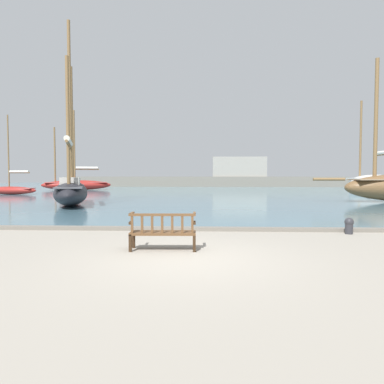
{
  "coord_description": "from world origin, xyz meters",
  "views": [
    {
      "loc": [
        0.46,
        -7.43,
        1.81
      ],
      "look_at": [
        -0.31,
        10.0,
        1.0
      ],
      "focal_mm": 32.0,
      "sensor_mm": 36.0,
      "label": 1
    }
  ],
  "objects_px": {
    "sailboat_far_port": "(375,182)",
    "sailboat_outer_starboard": "(71,189)",
    "park_bench": "(163,231)",
    "sailboat_nearest_port": "(77,184)",
    "sailboat_outer_port": "(10,189)",
    "mooring_bollard": "(349,225)"
  },
  "relations": [
    {
      "from": "sailboat_outer_port",
      "to": "sailboat_outer_starboard",
      "type": "bearing_deg",
      "value": -47.6
    },
    {
      "from": "sailboat_nearest_port",
      "to": "mooring_bollard",
      "type": "relative_size",
      "value": 19.33
    },
    {
      "from": "sailboat_far_port",
      "to": "sailboat_outer_starboard",
      "type": "relative_size",
      "value": 1.13
    },
    {
      "from": "sailboat_far_port",
      "to": "sailboat_outer_starboard",
      "type": "bearing_deg",
      "value": -145.33
    },
    {
      "from": "sailboat_nearest_port",
      "to": "sailboat_far_port",
      "type": "bearing_deg",
      "value": -5.7
    },
    {
      "from": "sailboat_far_port",
      "to": "sailboat_outer_port",
      "type": "bearing_deg",
      "value": -169.39
    },
    {
      "from": "sailboat_nearest_port",
      "to": "mooring_bollard",
      "type": "distance_m",
      "value": 37.69
    },
    {
      "from": "sailboat_outer_starboard",
      "to": "mooring_bollard",
      "type": "xyz_separation_m",
      "value": [
        12.63,
        -9.35,
        -0.79
      ]
    },
    {
      "from": "park_bench",
      "to": "sailboat_far_port",
      "type": "distance_m",
      "value": 36.31
    },
    {
      "from": "sailboat_outer_port",
      "to": "sailboat_outer_starboard",
      "type": "relative_size",
      "value": 0.68
    },
    {
      "from": "park_bench",
      "to": "mooring_bollard",
      "type": "bearing_deg",
      "value": 25.15
    },
    {
      "from": "park_bench",
      "to": "sailboat_far_port",
      "type": "xyz_separation_m",
      "value": [
        19.71,
        30.49,
        0.74
      ]
    },
    {
      "from": "sailboat_far_port",
      "to": "sailboat_outer_starboard",
      "type": "xyz_separation_m",
      "value": [
        -26.82,
        -18.55,
        -0.15
      ]
    },
    {
      "from": "park_bench",
      "to": "sailboat_far_port",
      "type": "bearing_deg",
      "value": 57.12
    },
    {
      "from": "mooring_bollard",
      "to": "sailboat_outer_port",
      "type": "bearing_deg",
      "value": 137.95
    },
    {
      "from": "mooring_bollard",
      "to": "park_bench",
      "type": "bearing_deg",
      "value": -154.85
    },
    {
      "from": "sailboat_outer_port",
      "to": "sailboat_far_port",
      "type": "xyz_separation_m",
      "value": [
        37.36,
        7.0,
        0.59
      ]
    },
    {
      "from": "sailboat_outer_port",
      "to": "sailboat_nearest_port",
      "type": "bearing_deg",
      "value": 77.45
    },
    {
      "from": "sailboat_outer_port",
      "to": "mooring_bollard",
      "type": "height_order",
      "value": "sailboat_outer_port"
    },
    {
      "from": "park_bench",
      "to": "sailboat_outer_port",
      "type": "distance_m",
      "value": 29.38
    },
    {
      "from": "sailboat_nearest_port",
      "to": "park_bench",
      "type": "bearing_deg",
      "value": -65.75
    },
    {
      "from": "sailboat_outer_port",
      "to": "sailboat_nearest_port",
      "type": "distance_m",
      "value": 10.76
    }
  ]
}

